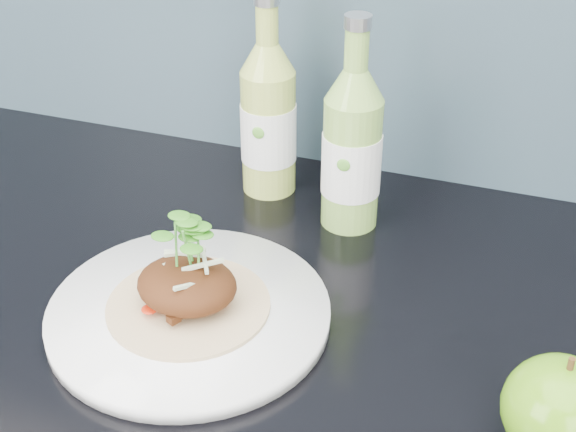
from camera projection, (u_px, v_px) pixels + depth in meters
name	position (u px, v px, depth m)	size (l,w,h in m)	color
dinner_plate	(189.00, 313.00, 0.77)	(0.31, 0.31, 0.02)	white
pork_taco	(187.00, 283.00, 0.75)	(0.16, 0.16, 0.10)	tan
green_apple	(559.00, 409.00, 0.62)	(0.12, 0.12, 0.09)	#58870E
cider_bottle_left	(268.00, 119.00, 0.94)	(0.09, 0.09, 0.24)	#ACC050
cider_bottle_right	(352.00, 150.00, 0.88)	(0.08, 0.08, 0.24)	#86B84C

